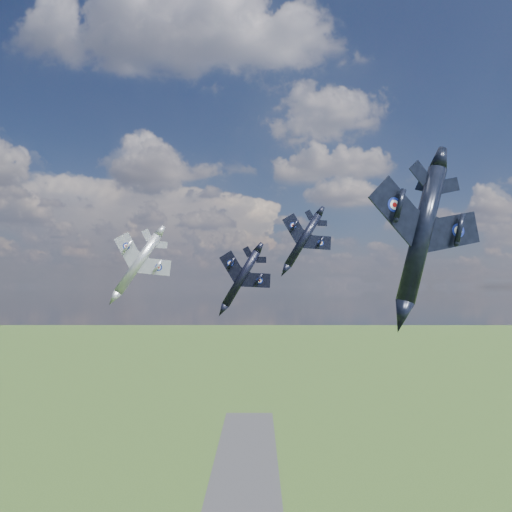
# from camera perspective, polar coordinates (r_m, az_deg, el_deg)

# --- Properties ---
(jet_lead_navy) EXTENTS (10.65, 13.91, 7.10)m
(jet_lead_navy) POSITION_cam_1_polar(r_m,az_deg,el_deg) (76.21, -1.70, -2.55)
(jet_lead_navy) COLOR black
(jet_right_navy) EXTENTS (16.02, 18.59, 6.43)m
(jet_right_navy) POSITION_cam_1_polar(r_m,az_deg,el_deg) (42.41, 18.42, 2.40)
(jet_right_navy) COLOR black
(jet_high_navy) EXTENTS (12.07, 15.83, 8.21)m
(jet_high_navy) POSITION_cam_1_polar(r_m,az_deg,el_deg) (90.42, 5.41, 1.82)
(jet_high_navy) COLOR black
(jet_left_silver) EXTENTS (14.05, 17.62, 8.94)m
(jet_left_silver) POSITION_cam_1_polar(r_m,az_deg,el_deg) (85.16, -13.35, -0.85)
(jet_left_silver) COLOR #9799A1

